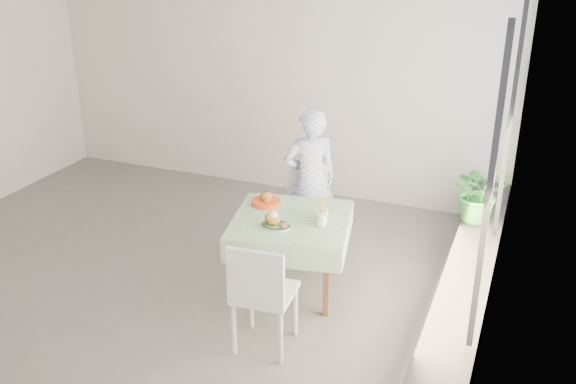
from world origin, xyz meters
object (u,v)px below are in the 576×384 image
at_px(cafe_table, 291,246).
at_px(main_dish, 274,222).
at_px(chair_near, 264,314).
at_px(diner, 310,180).
at_px(potted_plant, 480,192).
at_px(juice_cup_orange, 323,213).
at_px(chair_far, 300,224).

xyz_separation_m(cafe_table, main_dish, (-0.08, -0.21, 0.33)).
xyz_separation_m(chair_near, diner, (-0.27, 1.80, 0.47)).
bearing_deg(potted_plant, juice_cup_orange, -140.62).
height_order(cafe_table, juice_cup_orange, juice_cup_orange).
xyz_separation_m(diner, main_dish, (0.07, -1.11, 0.02)).
height_order(diner, juice_cup_orange, diner).
bearing_deg(main_dish, diner, 93.47).
bearing_deg(cafe_table, chair_near, -82.03).
distance_m(main_dish, juice_cup_orange, 0.47).
xyz_separation_m(chair_far, chair_near, (0.34, -1.69, 0.01)).
bearing_deg(juice_cup_orange, cafe_table, -160.50).
relative_size(chair_near, main_dish, 3.49).
relative_size(cafe_table, juice_cup_orange, 4.51).
bearing_deg(chair_near, cafe_table, 97.97).
height_order(chair_near, potted_plant, potted_plant).
distance_m(diner, main_dish, 1.12).
distance_m(juice_cup_orange, potted_plant, 1.63).
distance_m(chair_near, diner, 1.88).
bearing_deg(juice_cup_orange, chair_far, 125.26).
bearing_deg(chair_far, chair_near, -78.70).
relative_size(chair_far, potted_plant, 1.58).
xyz_separation_m(chair_far, diner, (0.07, 0.12, 0.47)).
relative_size(chair_far, main_dish, 3.43).
bearing_deg(chair_near, potted_plant, 55.30).
bearing_deg(cafe_table, main_dish, -110.05).
bearing_deg(diner, juice_cup_orange, 83.90).
bearing_deg(diner, chair_near, 64.87).
height_order(chair_near, main_dish, chair_near).
relative_size(chair_near, juice_cup_orange, 3.58).
relative_size(diner, potted_plant, 2.53).
relative_size(cafe_table, potted_plant, 2.02).
relative_size(cafe_table, chair_far, 1.28).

